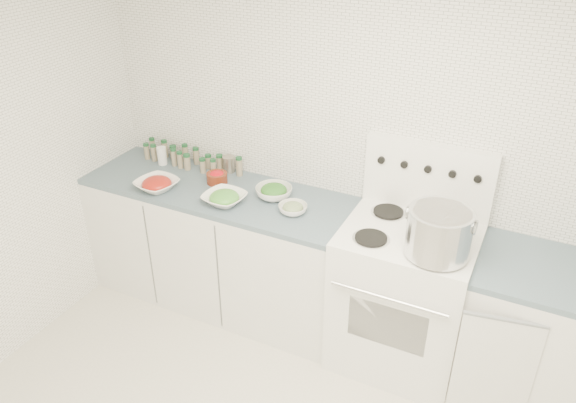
{
  "coord_description": "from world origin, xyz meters",
  "views": [
    {
      "loc": [
        1.04,
        -1.53,
        2.65
      ],
      "look_at": [
        -0.28,
        1.14,
        0.97
      ],
      "focal_mm": 35.0,
      "sensor_mm": 36.0,
      "label": 1
    }
  ],
  "objects_px": {
    "stove": "(403,293)",
    "bowl_snowpea": "(224,198)",
    "bowl_tomato": "(157,184)",
    "stock_pot": "(439,231)"
  },
  "relations": [
    {
      "from": "stove",
      "to": "bowl_tomato",
      "type": "distance_m",
      "value": 1.72
    },
    {
      "from": "bowl_tomato",
      "to": "bowl_snowpea",
      "type": "bearing_deg",
      "value": 4.33
    },
    {
      "from": "bowl_snowpea",
      "to": "stock_pot",
      "type": "bearing_deg",
      "value": -1.32
    },
    {
      "from": "stove",
      "to": "stock_pot",
      "type": "relative_size",
      "value": 3.79
    },
    {
      "from": "stove",
      "to": "bowl_snowpea",
      "type": "relative_size",
      "value": 4.77
    },
    {
      "from": "stove",
      "to": "bowl_tomato",
      "type": "relative_size",
      "value": 4.45
    },
    {
      "from": "stove",
      "to": "bowl_tomato",
      "type": "height_order",
      "value": "stove"
    },
    {
      "from": "stock_pot",
      "to": "bowl_snowpea",
      "type": "xyz_separation_m",
      "value": [
        -1.33,
        0.03,
        -0.15
      ]
    },
    {
      "from": "stock_pot",
      "to": "stove",
      "type": "bearing_deg",
      "value": 136.74
    },
    {
      "from": "bowl_tomato",
      "to": "bowl_snowpea",
      "type": "height_order",
      "value": "bowl_tomato"
    }
  ]
}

